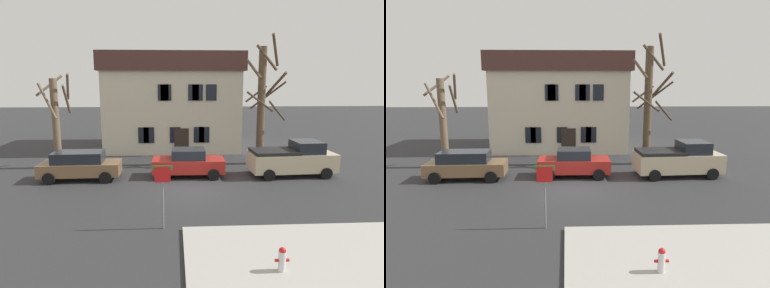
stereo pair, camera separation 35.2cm
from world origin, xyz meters
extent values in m
plane|color=#2D2D30|center=(0.00, 0.00, 0.00)|extent=(120.00, 120.00, 0.00)
cube|color=#A8A59E|center=(4.39, -7.67, 0.06)|extent=(9.80, 6.01, 0.12)
cube|color=beige|center=(-0.91, 12.18, 3.20)|extent=(10.68, 7.50, 6.40)
cube|color=#4C2D28|center=(-0.91, 12.18, 7.12)|extent=(11.18, 8.00, 1.44)
cube|color=#2D231E|center=(-0.23, 8.37, 1.05)|extent=(1.10, 0.12, 2.10)
cube|color=black|center=(-3.11, 8.38, 1.60)|extent=(0.80, 0.08, 1.20)
cube|color=black|center=(-2.71, 8.38, 1.60)|extent=(0.80, 0.08, 1.20)
cube|color=black|center=(-0.72, 8.38, 1.60)|extent=(0.80, 0.08, 1.20)
cube|color=black|center=(1.11, 8.38, 1.60)|extent=(0.80, 0.08, 1.20)
cube|color=black|center=(1.50, 8.38, 1.60)|extent=(0.80, 0.08, 1.20)
cube|color=black|center=(-1.57, 8.38, 4.80)|extent=(0.80, 0.08, 1.20)
cube|color=black|center=(-1.38, 8.38, 4.80)|extent=(0.80, 0.08, 1.20)
cube|color=black|center=(0.69, 8.38, 4.80)|extent=(0.80, 0.08, 1.20)
cube|color=black|center=(0.98, 8.38, 4.80)|extent=(0.80, 0.08, 1.20)
cube|color=black|center=(2.02, 8.38, 4.80)|extent=(0.80, 0.08, 1.20)
cylinder|color=brown|center=(-8.38, 5.07, 2.90)|extent=(0.47, 0.47, 5.80)
cylinder|color=brown|center=(-8.63, 4.51, 4.41)|extent=(1.31, 0.69, 2.23)
cylinder|color=brown|center=(-8.88, 5.75, 5.34)|extent=(1.52, 1.17, 1.39)
cylinder|color=brown|center=(-7.57, 5.35, 5.27)|extent=(0.74, 1.78, 1.70)
cylinder|color=brown|center=(-7.63, 5.13, 4.46)|extent=(0.29, 1.65, 1.91)
cylinder|color=#4C3D2D|center=(5.00, 5.46, 2.70)|extent=(0.38, 0.38, 5.41)
cylinder|color=#4C3D2D|center=(4.87, 6.19, 4.76)|extent=(1.56, 0.40, 1.14)
cylinder|color=#4C3D2D|center=(5.93, 4.65, 3.70)|extent=(1.75, 1.99, 1.46)
cylinder|color=#4C3D2D|center=(5.76, 6.46, 4.64)|extent=(2.16, 1.68, 2.00)
cylinder|color=#4C3D2D|center=(4.75, 4.66, 4.33)|extent=(1.70, 0.64, 1.34)
cylinder|color=brown|center=(5.07, 5.51, 3.93)|extent=(0.52, 0.52, 7.86)
cylinder|color=brown|center=(5.16, 4.83, 7.09)|extent=(1.51, 0.37, 1.65)
cylinder|color=brown|center=(4.43, 5.20, 6.39)|extent=(0.83, 1.47, 1.34)
cylinder|color=brown|center=(5.77, 5.12, 7.57)|extent=(1.00, 1.60, 1.96)
cylinder|color=brown|center=(6.09, 5.89, 5.38)|extent=(0.97, 2.20, 1.75)
cube|color=brown|center=(-6.19, 2.26, 0.68)|extent=(4.54, 1.84, 0.72)
cube|color=#1E232B|center=(-6.28, 2.26, 1.35)|extent=(2.83, 1.59, 0.62)
cylinder|color=black|center=(-4.68, 3.16, 0.34)|extent=(0.69, 0.24, 0.68)
cylinder|color=black|center=(-4.64, 1.44, 0.34)|extent=(0.69, 0.24, 0.68)
cylinder|color=black|center=(-7.74, 3.08, 0.34)|extent=(0.69, 0.24, 0.68)
cylinder|color=black|center=(-7.69, 1.36, 0.34)|extent=(0.69, 0.24, 0.68)
cube|color=#AD231E|center=(0.03, 2.59, 0.71)|extent=(4.26, 1.83, 0.78)
cube|color=#1E232B|center=(0.03, 2.59, 1.39)|extent=(1.97, 1.57, 0.58)
cylinder|color=black|center=(1.49, 3.42, 0.34)|extent=(0.68, 0.24, 0.68)
cylinder|color=black|center=(1.45, 1.69, 0.34)|extent=(0.68, 0.24, 0.68)
cylinder|color=black|center=(-1.38, 3.49, 0.34)|extent=(0.68, 0.24, 0.68)
cylinder|color=black|center=(-1.42, 1.75, 0.34)|extent=(0.68, 0.24, 0.68)
cube|color=#C6B793|center=(6.25, 2.51, 0.86)|extent=(5.14, 2.28, 1.08)
cube|color=#1E232B|center=(7.16, 2.56, 1.75)|extent=(1.70, 1.86, 0.70)
cube|color=black|center=(5.14, 2.45, 1.50)|extent=(2.72, 2.08, 0.20)
cylinder|color=black|center=(7.91, 3.61, 0.34)|extent=(0.69, 0.25, 0.68)
cylinder|color=black|center=(8.01, 1.59, 0.34)|extent=(0.69, 0.25, 0.68)
cylinder|color=black|center=(4.49, 3.43, 0.34)|extent=(0.69, 0.25, 0.68)
cylinder|color=black|center=(4.59, 1.41, 0.34)|extent=(0.69, 0.25, 0.68)
cylinder|color=silver|center=(2.30, -7.80, 0.43)|extent=(0.22, 0.22, 0.61)
sphere|color=red|center=(2.30, -7.80, 0.75)|extent=(0.21, 0.21, 0.21)
cylinder|color=red|center=(2.14, -7.80, 0.46)|extent=(0.10, 0.09, 0.09)
cylinder|color=red|center=(2.46, -7.80, 0.46)|extent=(0.10, 0.09, 0.09)
cylinder|color=slate|center=(-1.25, -4.49, 1.23)|extent=(0.07, 0.07, 2.46)
cube|color=red|center=(-1.25, -4.51, 2.16)|extent=(0.60, 0.03, 0.60)
cube|color=#1E8C38|center=(-1.25, -4.47, 2.41)|extent=(0.76, 0.02, 0.18)
torus|color=black|center=(-5.78, 4.56, 0.36)|extent=(0.71, 0.16, 0.71)
torus|color=black|center=(-6.81, 4.72, 0.36)|extent=(0.71, 0.16, 0.71)
cylinder|color=#1E4C8C|center=(-6.29, 4.64, 0.58)|extent=(0.99, 0.20, 0.19)
cylinder|color=#1E4C8C|center=(-6.49, 4.67, 0.81)|extent=(0.09, 0.05, 0.45)
camera|label=1|loc=(-0.80, -16.41, 5.55)|focal=30.80mm
camera|label=2|loc=(-0.45, -16.43, 5.55)|focal=30.80mm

